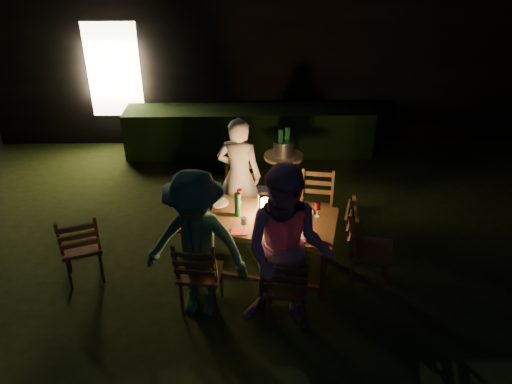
{
  "coord_description": "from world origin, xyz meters",
  "views": [
    {
      "loc": [
        -0.54,
        -4.28,
        3.66
      ],
      "look_at": [
        -0.44,
        0.69,
        0.9
      ],
      "focal_mm": 35.0,
      "sensor_mm": 36.0,
      "label": 1
    }
  ],
  "objects_px": {
    "bottle_bucket_a": "(280,146)",
    "chair_end": "(368,261)",
    "bottle_bucket_b": "(287,143)",
    "chair_near_left": "(201,285)",
    "bottle_table": "(238,205)",
    "person_house_side": "(239,176)",
    "chair_far_right": "(315,220)",
    "person_opp_left": "(196,246)",
    "chair_spare": "(84,258)",
    "chair_far_left": "(239,211)",
    "ice_bucket": "(284,148)",
    "side_table": "(283,161)",
    "person_opp_right": "(287,252)",
    "dining_table": "(259,223)",
    "lantern": "(265,204)",
    "chair_near_right": "(286,298)"
  },
  "relations": [
    {
      "from": "chair_near_left",
      "to": "ice_bucket",
      "type": "xyz_separation_m",
      "value": [
        1.0,
        2.23,
        0.56
      ]
    },
    {
      "from": "dining_table",
      "to": "person_opp_left",
      "type": "xyz_separation_m",
      "value": [
        -0.64,
        -0.68,
        0.18
      ]
    },
    {
      "from": "chair_near_left",
      "to": "bottle_table",
      "type": "height_order",
      "value": "bottle_table"
    },
    {
      "from": "chair_far_left",
      "to": "chair_end",
      "type": "distance_m",
      "value": 1.85
    },
    {
      "from": "chair_near_left",
      "to": "bottle_bucket_a",
      "type": "distance_m",
      "value": 2.46
    },
    {
      "from": "chair_end",
      "to": "chair_spare",
      "type": "xyz_separation_m",
      "value": [
        -3.17,
        0.17,
        -0.03
      ]
    },
    {
      "from": "chair_near_right",
      "to": "lantern",
      "type": "height_order",
      "value": "lantern"
    },
    {
      "from": "chair_near_left",
      "to": "person_opp_right",
      "type": "bearing_deg",
      "value": -8.92
    },
    {
      "from": "chair_far_right",
      "to": "side_table",
      "type": "relative_size",
      "value": 1.25
    },
    {
      "from": "side_table",
      "to": "person_house_side",
      "type": "bearing_deg",
      "value": -131.87
    },
    {
      "from": "chair_far_right",
      "to": "ice_bucket",
      "type": "height_order",
      "value": "ice_bucket"
    },
    {
      "from": "chair_far_right",
      "to": "bottle_bucket_b",
      "type": "relative_size",
      "value": 2.9
    },
    {
      "from": "chair_near_right",
      "to": "lantern",
      "type": "distance_m",
      "value": 1.08
    },
    {
      "from": "chair_near_right",
      "to": "person_opp_right",
      "type": "height_order",
      "value": "person_opp_right"
    },
    {
      "from": "chair_near_right",
      "to": "chair_far_right",
      "type": "relative_size",
      "value": 1.02
    },
    {
      "from": "chair_far_left",
      "to": "chair_far_right",
      "type": "bearing_deg",
      "value": 177.16
    },
    {
      "from": "chair_spare",
      "to": "bottle_bucket_a",
      "type": "distance_m",
      "value": 2.92
    },
    {
      "from": "person_house_side",
      "to": "bottle_bucket_a",
      "type": "xyz_separation_m",
      "value": [
        0.56,
        0.64,
        0.13
      ]
    },
    {
      "from": "person_house_side",
      "to": "bottle_table",
      "type": "relative_size",
      "value": 5.53
    },
    {
      "from": "dining_table",
      "to": "ice_bucket",
      "type": "distance_m",
      "value": 1.65
    },
    {
      "from": "chair_end",
      "to": "person_opp_right",
      "type": "relative_size",
      "value": 0.58
    },
    {
      "from": "ice_bucket",
      "to": "chair_end",
      "type": "bearing_deg",
      "value": -66.74
    },
    {
      "from": "side_table",
      "to": "ice_bucket",
      "type": "xyz_separation_m",
      "value": [
        0.0,
        0.0,
        0.2
      ]
    },
    {
      "from": "chair_near_left",
      "to": "person_opp_left",
      "type": "bearing_deg",
      "value": -98.0
    },
    {
      "from": "chair_near_right",
      "to": "ice_bucket",
      "type": "bearing_deg",
      "value": 96.61
    },
    {
      "from": "chair_near_left",
      "to": "person_house_side",
      "type": "xyz_separation_m",
      "value": [
        0.39,
        1.54,
        0.48
      ]
    },
    {
      "from": "person_opp_right",
      "to": "ice_bucket",
      "type": "distance_m",
      "value": 2.5
    },
    {
      "from": "chair_end",
      "to": "bottle_bucket_a",
      "type": "bearing_deg",
      "value": -138.96
    },
    {
      "from": "chair_far_right",
      "to": "bottle_bucket_a",
      "type": "xyz_separation_m",
      "value": [
        -0.39,
        0.94,
        0.62
      ]
    },
    {
      "from": "chair_far_right",
      "to": "person_opp_left",
      "type": "height_order",
      "value": "person_opp_left"
    },
    {
      "from": "bottle_bucket_a",
      "to": "bottle_bucket_b",
      "type": "xyz_separation_m",
      "value": [
        0.1,
        0.08,
        0.0
      ]
    },
    {
      "from": "chair_near_right",
      "to": "chair_spare",
      "type": "xyz_separation_m",
      "value": [
        -2.23,
        0.72,
        -0.0
      ]
    },
    {
      "from": "dining_table",
      "to": "person_opp_right",
      "type": "distance_m",
      "value": 0.97
    },
    {
      "from": "side_table",
      "to": "bottle_bucket_a",
      "type": "xyz_separation_m",
      "value": [
        -0.05,
        -0.04,
        0.25
      ]
    },
    {
      "from": "bottle_table",
      "to": "ice_bucket",
      "type": "relative_size",
      "value": 0.93
    },
    {
      "from": "dining_table",
      "to": "lantern",
      "type": "distance_m",
      "value": 0.24
    },
    {
      "from": "person_opp_right",
      "to": "lantern",
      "type": "xyz_separation_m",
      "value": [
        -0.17,
        0.94,
        -0.03
      ]
    },
    {
      "from": "person_opp_left",
      "to": "lantern",
      "type": "xyz_separation_m",
      "value": [
        0.7,
        0.72,
        0.05
      ]
    },
    {
      "from": "bottle_bucket_a",
      "to": "chair_end",
      "type": "bearing_deg",
      "value": -65.0
    },
    {
      "from": "chair_near_right",
      "to": "bottle_bucket_b",
      "type": "height_order",
      "value": "bottle_bucket_b"
    },
    {
      "from": "bottle_table",
      "to": "side_table",
      "type": "distance_m",
      "value": 1.66
    },
    {
      "from": "chair_near_left",
      "to": "chair_far_left",
      "type": "relative_size",
      "value": 1.03
    },
    {
      "from": "person_opp_left",
      "to": "side_table",
      "type": "bearing_deg",
      "value": 80.15
    },
    {
      "from": "dining_table",
      "to": "chair_far_right",
      "type": "distance_m",
      "value": 1.01
    },
    {
      "from": "chair_near_left",
      "to": "bottle_table",
      "type": "relative_size",
      "value": 3.44
    },
    {
      "from": "person_opp_right",
      "to": "bottle_bucket_a",
      "type": "distance_m",
      "value": 2.46
    },
    {
      "from": "chair_near_right",
      "to": "chair_spare",
      "type": "height_order",
      "value": "chair_near_right"
    },
    {
      "from": "chair_near_right",
      "to": "chair_spare",
      "type": "relative_size",
      "value": 1.0
    },
    {
      "from": "chair_near_left",
      "to": "person_opp_left",
      "type": "distance_m",
      "value": 0.53
    },
    {
      "from": "person_opp_right",
      "to": "person_opp_left",
      "type": "relative_size",
      "value": 1.09
    }
  ]
}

